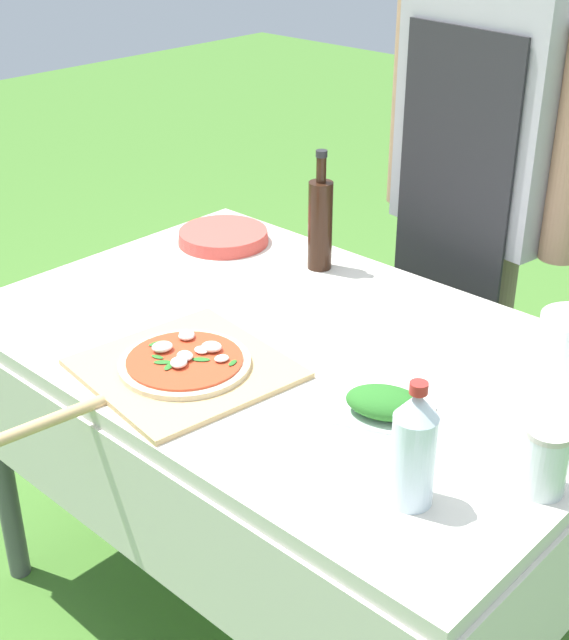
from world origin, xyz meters
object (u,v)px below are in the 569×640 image
at_px(person_cook, 479,175).
at_px(sauce_jar, 545,464).
at_px(oil_bottle, 320,222).
at_px(herb_container, 385,404).
at_px(plate_stack, 223,237).
at_px(pizza_on_peel, 179,368).
at_px(water_bottle, 414,448).
at_px(prep_table, 295,380).

xyz_separation_m(person_cook, sauce_jar, (0.66, -0.82, -0.14)).
bearing_deg(oil_bottle, herb_container, -38.64).
height_order(herb_container, plate_stack, herb_container).
height_order(pizza_on_peel, sauce_jar, sauce_jar).
distance_m(person_cook, sauce_jar, 1.06).
xyz_separation_m(oil_bottle, plate_stack, (-0.30, -0.05, -0.10)).
distance_m(person_cook, oil_bottle, 0.45).
xyz_separation_m(person_cook, plate_stack, (-0.49, -0.45, -0.17)).
distance_m(water_bottle, plate_stack, 1.15).
relative_size(prep_table, person_cook, 0.85).
distance_m(prep_table, oil_bottle, 0.45).
relative_size(water_bottle, sauce_jar, 1.86).
distance_m(person_cook, pizza_on_peel, 1.00).
bearing_deg(herb_container, oil_bottle, 141.36).
distance_m(water_bottle, sauce_jar, 0.23).
relative_size(prep_table, water_bottle, 6.35).
height_order(oil_bottle, water_bottle, oil_bottle).
bearing_deg(person_cook, sauce_jar, 136.82).
bearing_deg(pizza_on_peel, plate_stack, 136.90).
xyz_separation_m(prep_table, person_cook, (-0.02, 0.73, 0.29)).
relative_size(plate_stack, sauce_jar, 2.04).
bearing_deg(oil_bottle, pizza_on_peel, -76.81).
distance_m(prep_table, water_bottle, 0.60).
xyz_separation_m(pizza_on_peel, water_bottle, (0.58, -0.01, 0.09)).
distance_m(pizza_on_peel, sauce_jar, 0.74).
xyz_separation_m(oil_bottle, herb_container, (0.54, -0.43, -0.09)).
bearing_deg(water_bottle, sauce_jar, 50.08).
bearing_deg(water_bottle, plate_stack, 151.92).
distance_m(prep_table, sauce_jar, 0.66).
relative_size(pizza_on_peel, sauce_jar, 5.36).
relative_size(person_cook, sauce_jar, 13.98).
height_order(prep_table, sauce_jar, sauce_jar).
relative_size(water_bottle, herb_container, 1.08).
relative_size(herb_container, sauce_jar, 1.73).
height_order(person_cook, herb_container, person_cook).
relative_size(pizza_on_peel, water_bottle, 2.88).
height_order(person_cook, plate_stack, person_cook).
height_order(prep_table, water_bottle, water_bottle).
bearing_deg(plate_stack, pizza_on_peel, -50.76).
bearing_deg(water_bottle, pizza_on_peel, 179.24).
distance_m(prep_table, person_cook, 0.78).
bearing_deg(plate_stack, oil_bottle, 10.35).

